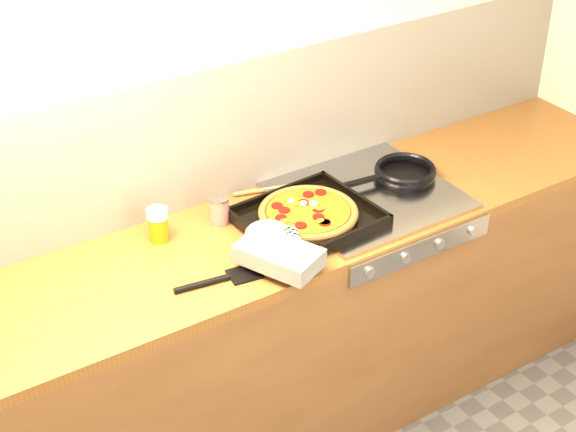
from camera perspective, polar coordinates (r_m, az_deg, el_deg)
room_shell at (r=3.05m, az=-4.73°, el=5.24°), size 3.20×3.20×3.20m
counter_run at (r=3.23m, az=-1.69°, el=-7.86°), size 3.20×0.62×0.90m
stovetop at (r=3.17m, az=5.13°, el=1.31°), size 0.60×0.56×0.02m
pizza_on_tray at (r=2.93m, az=0.69°, el=-0.53°), size 0.58×0.53×0.07m
frying_pan at (r=3.27m, az=7.50°, el=2.83°), size 0.39×0.25×0.04m
tomato_can at (r=3.00m, az=-4.48°, el=0.36°), size 0.08×0.08×0.10m
juice_glass at (r=2.93m, az=-8.40°, el=-0.54°), size 0.08×0.08×0.12m
wooden_spoon at (r=3.20m, az=-0.49°, el=1.85°), size 0.30×0.11×0.02m
black_spatula at (r=2.75m, az=-4.43°, el=-4.12°), size 0.29×0.10×0.02m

